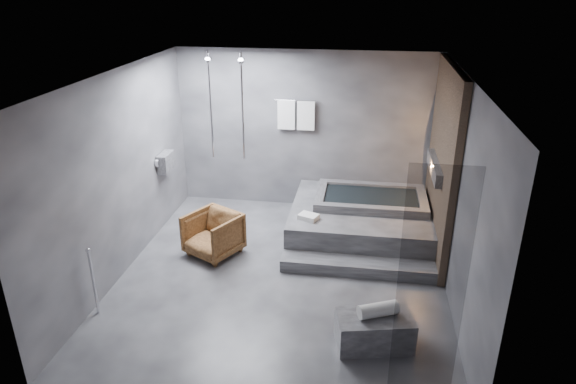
# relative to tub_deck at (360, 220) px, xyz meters

# --- Properties ---
(room) EXTENTS (5.00, 5.04, 2.82)m
(room) POSITION_rel_tub_deck_xyz_m (-0.65, -1.21, 1.48)
(room) COLOR #2E2E31
(room) RESTS_ON ground
(tub_deck) EXTENTS (2.20, 2.00, 0.50)m
(tub_deck) POSITION_rel_tub_deck_xyz_m (0.00, 0.00, 0.00)
(tub_deck) COLOR #333336
(tub_deck) RESTS_ON ground
(tub_step) EXTENTS (2.20, 0.36, 0.18)m
(tub_step) POSITION_rel_tub_deck_xyz_m (0.00, -1.18, -0.16)
(tub_step) COLOR #333336
(tub_step) RESTS_ON ground
(concrete_bench) EXTENTS (0.94, 0.65, 0.38)m
(concrete_bench) POSITION_rel_tub_deck_xyz_m (0.23, -2.72, -0.06)
(concrete_bench) COLOR #353537
(concrete_bench) RESTS_ON ground
(driftwood_chair) EXTENTS (0.96, 0.97, 0.66)m
(driftwood_chair) POSITION_rel_tub_deck_xyz_m (-2.18, -0.98, 0.08)
(driftwood_chair) COLOR #3F240F
(driftwood_chair) RESTS_ON ground
(rolled_towel) EXTENTS (0.48, 0.34, 0.16)m
(rolled_towel) POSITION_rel_tub_deck_xyz_m (0.26, -2.70, 0.22)
(rolled_towel) COLOR silver
(rolled_towel) RESTS_ON concrete_bench
(deck_towel) EXTENTS (0.34, 0.30, 0.08)m
(deck_towel) POSITION_rel_tub_deck_xyz_m (-0.78, -0.59, 0.29)
(deck_towel) COLOR silver
(deck_towel) RESTS_ON tub_deck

